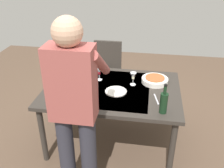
{
  "coord_description": "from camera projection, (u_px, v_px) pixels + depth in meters",
  "views": [
    {
      "loc": [
        -0.39,
        2.37,
        2.06
      ],
      "look_at": [
        0.0,
        0.0,
        0.77
      ],
      "focal_mm": 40.18,
      "sensor_mm": 36.0,
      "label": 1
    }
  ],
  "objects": [
    {
      "name": "ground_plane",
      "position": [
        112.0,
        139.0,
        3.1
      ],
      "size": [
        6.0,
        6.0,
        0.0
      ],
      "primitive_type": "plane",
      "color": "brown"
    },
    {
      "name": "dining_table",
      "position": [
        112.0,
        93.0,
        2.79
      ],
      "size": [
        1.48,
        1.03,
        0.72
      ],
      "color": "#332D28",
      "rests_on": "ground_plane"
    },
    {
      "name": "chair_near",
      "position": [
        107.0,
        69.0,
        3.66
      ],
      "size": [
        0.4,
        0.4,
        0.91
      ],
      "color": "black",
      "rests_on": "ground_plane"
    },
    {
      "name": "person_server",
      "position": [
        74.0,
        107.0,
        1.99
      ],
      "size": [
        0.42,
        0.61,
        1.69
      ],
      "color": "#2D2D38",
      "rests_on": "ground_plane"
    },
    {
      "name": "wine_bottle",
      "position": [
        164.0,
        102.0,
        2.29
      ],
      "size": [
        0.07,
        0.07,
        0.3
      ],
      "color": "black",
      "rests_on": "dining_table"
    },
    {
      "name": "wine_glass_left",
      "position": [
        99.0,
        72.0,
        2.88
      ],
      "size": [
        0.07,
        0.07,
        0.15
      ],
      "color": "white",
      "rests_on": "dining_table"
    },
    {
      "name": "wine_glass_right",
      "position": [
        133.0,
        76.0,
        2.77
      ],
      "size": [
        0.07,
        0.07,
        0.15
      ],
      "color": "white",
      "rests_on": "dining_table"
    },
    {
      "name": "water_cup_near_left",
      "position": [
        58.0,
        87.0,
        2.68
      ],
      "size": [
        0.08,
        0.08,
        0.1
      ],
      "primitive_type": "cylinder",
      "color": "silver",
      "rests_on": "dining_table"
    },
    {
      "name": "water_cup_near_right",
      "position": [
        94.0,
        69.0,
        3.1
      ],
      "size": [
        0.07,
        0.07,
        0.09
      ],
      "primitive_type": "cylinder",
      "color": "silver",
      "rests_on": "dining_table"
    },
    {
      "name": "serving_bowl_pasta",
      "position": [
        155.0,
        80.0,
        2.85
      ],
      "size": [
        0.3,
        0.3,
        0.07
      ],
      "color": "white",
      "rests_on": "dining_table"
    },
    {
      "name": "side_bowl_salad",
      "position": [
        77.0,
        78.0,
        2.9
      ],
      "size": [
        0.18,
        0.18,
        0.07
      ],
      "color": "white",
      "rests_on": "dining_table"
    },
    {
      "name": "side_bowl_bread",
      "position": [
        65.0,
        95.0,
        2.56
      ],
      "size": [
        0.16,
        0.16,
        0.07
      ],
      "color": "white",
      "rests_on": "dining_table"
    },
    {
      "name": "dinner_plate_near",
      "position": [
        73.0,
        71.0,
        3.12
      ],
      "size": [
        0.23,
        0.23,
        0.01
      ],
      "primitive_type": "cylinder",
      "color": "white",
      "rests_on": "dining_table"
    },
    {
      "name": "dinner_plate_far",
      "position": [
        116.0,
        91.0,
        2.68
      ],
      "size": [
        0.23,
        0.23,
        0.01
      ],
      "primitive_type": "cylinder",
      "color": "white",
      "rests_on": "dining_table"
    },
    {
      "name": "table_knife",
      "position": [
        156.0,
        99.0,
        2.55
      ],
      "size": [
        0.06,
        0.2,
        0.0
      ],
      "primitive_type": "cube",
      "rotation": [
        0.0,
        0.0,
        0.22
      ],
      "color": "silver",
      "rests_on": "dining_table"
    }
  ]
}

